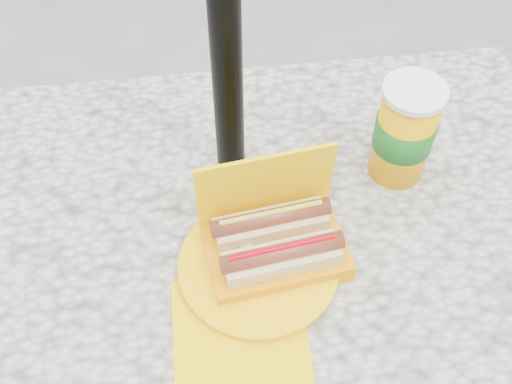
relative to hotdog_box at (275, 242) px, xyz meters
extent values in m
cube|color=beige|center=(-0.05, 0.05, -0.07)|extent=(1.20, 0.80, 0.05)
cylinder|color=black|center=(-0.55, 0.35, -0.44)|extent=(0.07, 0.07, 0.70)
cylinder|color=black|center=(0.45, 0.35, -0.44)|extent=(0.07, 0.07, 0.70)
cube|color=#FFC100|center=(0.00, -0.01, -0.02)|extent=(0.24, 0.17, 0.04)
cube|color=#FFC100|center=(-0.01, 0.06, 0.07)|extent=(0.22, 0.04, 0.14)
cube|color=beige|center=(0.00, -0.04, 0.00)|extent=(0.19, 0.07, 0.05)
cylinder|color=brown|center=(0.00, -0.04, 0.03)|extent=(0.19, 0.05, 0.03)
cylinder|color=#B4000D|center=(0.00, -0.04, 0.04)|extent=(0.16, 0.03, 0.01)
cube|color=beige|center=(0.00, 0.03, 0.00)|extent=(0.19, 0.07, 0.05)
cylinder|color=brown|center=(0.00, 0.03, 0.03)|extent=(0.19, 0.05, 0.03)
cylinder|color=gold|center=(0.00, 0.03, 0.04)|extent=(0.16, 0.03, 0.01)
cube|color=#FFC700|center=(-0.07, -0.13, -0.04)|extent=(0.20, 0.20, 0.00)
cylinder|color=#FFC100|center=(-0.03, -0.02, -0.03)|extent=(0.25, 0.25, 0.01)
cylinder|color=#FFC100|center=(-0.03, -0.02, -0.03)|extent=(0.26, 0.26, 0.01)
cube|color=#C78C41|center=(0.01, -0.02, -0.01)|extent=(0.04, 0.06, 0.02)
cube|color=#C78C41|center=(-0.01, -0.04, 0.00)|extent=(0.03, 0.06, 0.01)
cube|color=#C78C41|center=(0.00, -0.03, -0.01)|extent=(0.06, 0.05, 0.02)
cube|color=#C78C41|center=(-0.03, 0.02, 0.00)|extent=(0.06, 0.03, 0.01)
cube|color=#C78C41|center=(-0.06, -0.02, 0.00)|extent=(0.05, 0.06, 0.01)
cube|color=#C78C41|center=(-0.02, -0.02, -0.01)|extent=(0.02, 0.06, 0.01)
cube|color=#C78C41|center=(-0.02, 0.00, -0.01)|extent=(0.06, 0.02, 0.02)
cube|color=#C78C41|center=(-0.03, -0.02, -0.01)|extent=(0.06, 0.04, 0.02)
cube|color=#C78C41|center=(-0.05, -0.03, -0.01)|extent=(0.03, 0.06, 0.02)
cube|color=#C78C41|center=(-0.02, -0.02, -0.01)|extent=(0.06, 0.03, 0.01)
cube|color=#C78C41|center=(-0.02, -0.04, 0.00)|extent=(0.03, 0.06, 0.01)
cube|color=#C78C41|center=(-0.05, 0.01, -0.01)|extent=(0.05, 0.06, 0.02)
ellipsoid|color=#B4000D|center=(-0.07, 0.03, -0.02)|extent=(0.05, 0.05, 0.02)
cube|color=red|center=(-0.02, -0.01, -0.01)|extent=(0.10, 0.05, 0.00)
cylinder|color=#FFAB00|center=(0.24, 0.15, 0.05)|extent=(0.10, 0.10, 0.19)
cylinder|color=#136319|center=(0.24, 0.15, 0.06)|extent=(0.10, 0.10, 0.06)
cylinder|color=white|center=(0.24, 0.15, 0.15)|extent=(0.10, 0.10, 0.01)
camera|label=1|loc=(-0.10, -0.54, 0.85)|focal=45.00mm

